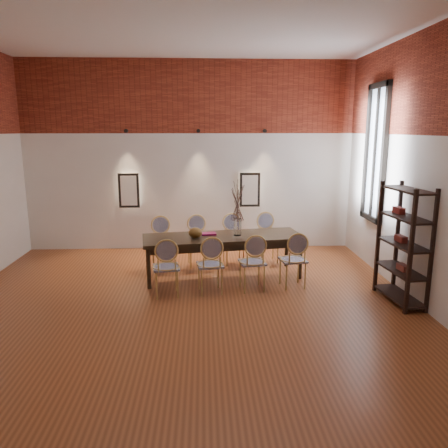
{
  "coord_description": "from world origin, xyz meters",
  "views": [
    {
      "loc": [
        0.29,
        -5.93,
        2.59
      ],
      "look_at": [
        0.63,
        1.12,
        1.05
      ],
      "focal_mm": 35.0,
      "sensor_mm": 36.0,
      "label": 1
    }
  ],
  "objects_px": {
    "chair_near_d": "(293,260)",
    "chair_far_a": "(162,244)",
    "shelving_rack": "(403,244)",
    "chair_far_b": "(198,242)",
    "chair_near_b": "(210,264)",
    "chair_near_a": "(166,267)",
    "book": "(208,234)",
    "chair_far_d": "(268,238)",
    "chair_near_c": "(252,262)",
    "chair_far_c": "(234,240)",
    "bowl": "(195,233)",
    "dining_table": "(223,256)",
    "vase": "(238,227)"
  },
  "relations": [
    {
      "from": "chair_near_b",
      "to": "bowl",
      "type": "height_order",
      "value": "chair_near_b"
    },
    {
      "from": "chair_far_a",
      "to": "book",
      "type": "bearing_deg",
      "value": 143.69
    },
    {
      "from": "chair_far_a",
      "to": "vase",
      "type": "bearing_deg",
      "value": 150.89
    },
    {
      "from": "chair_far_a",
      "to": "chair_far_c",
      "type": "bearing_deg",
      "value": -180.0
    },
    {
      "from": "chair_far_b",
      "to": "bowl",
      "type": "relative_size",
      "value": 3.92
    },
    {
      "from": "chair_far_b",
      "to": "bowl",
      "type": "height_order",
      "value": "chair_far_b"
    },
    {
      "from": "chair_near_a",
      "to": "book",
      "type": "distance_m",
      "value": 1.22
    },
    {
      "from": "chair_far_c",
      "to": "book",
      "type": "bearing_deg",
      "value": 45.44
    },
    {
      "from": "chair_near_c",
      "to": "shelving_rack",
      "type": "bearing_deg",
      "value": -23.28
    },
    {
      "from": "chair_near_d",
      "to": "chair_far_c",
      "type": "height_order",
      "value": "same"
    },
    {
      "from": "chair_near_b",
      "to": "chair_near_c",
      "type": "xyz_separation_m",
      "value": [
        0.69,
        0.1,
        0.0
      ]
    },
    {
      "from": "chair_near_d",
      "to": "chair_far_b",
      "type": "height_order",
      "value": "same"
    },
    {
      "from": "chair_near_d",
      "to": "chair_near_a",
      "type": "bearing_deg",
      "value": 180.0
    },
    {
      "from": "chair_near_d",
      "to": "chair_far_d",
      "type": "xyz_separation_m",
      "value": [
        -0.21,
        1.44,
        0.0
      ]
    },
    {
      "from": "chair_near_a",
      "to": "chair_far_c",
      "type": "relative_size",
      "value": 1.0
    },
    {
      "from": "vase",
      "to": "book",
      "type": "xyz_separation_m",
      "value": [
        -0.51,
        0.06,
        -0.14
      ]
    },
    {
      "from": "chair_near_a",
      "to": "chair_near_b",
      "type": "relative_size",
      "value": 1.0
    },
    {
      "from": "chair_far_a",
      "to": "shelving_rack",
      "type": "distance_m",
      "value": 4.23
    },
    {
      "from": "chair_near_a",
      "to": "bowl",
      "type": "bearing_deg",
      "value": 50.79
    },
    {
      "from": "chair_near_d",
      "to": "vase",
      "type": "height_order",
      "value": "vase"
    },
    {
      "from": "chair_near_d",
      "to": "vase",
      "type": "xyz_separation_m",
      "value": [
        -0.88,
        0.61,
        0.43
      ]
    },
    {
      "from": "chair_near_b",
      "to": "chair_near_d",
      "type": "relative_size",
      "value": 1.0
    },
    {
      "from": "dining_table",
      "to": "chair_near_c",
      "type": "bearing_deg",
      "value": -64.43
    },
    {
      "from": "bowl",
      "to": "shelving_rack",
      "type": "height_order",
      "value": "shelving_rack"
    },
    {
      "from": "chair_far_a",
      "to": "chair_near_a",
      "type": "bearing_deg",
      "value": 90.0
    },
    {
      "from": "chair_far_b",
      "to": "bowl",
      "type": "bearing_deg",
      "value": 79.55
    },
    {
      "from": "dining_table",
      "to": "chair_far_c",
      "type": "height_order",
      "value": "chair_far_c"
    },
    {
      "from": "chair_near_d",
      "to": "chair_far_d",
      "type": "height_order",
      "value": "same"
    },
    {
      "from": "book",
      "to": "bowl",
      "type": "bearing_deg",
      "value": -136.07
    },
    {
      "from": "bowl",
      "to": "book",
      "type": "relative_size",
      "value": 0.92
    },
    {
      "from": "chair_far_b",
      "to": "chair_near_c",
      "type": "bearing_deg",
      "value": 115.57
    },
    {
      "from": "chair_far_c",
      "to": "bowl",
      "type": "bearing_deg",
      "value": 42.8
    },
    {
      "from": "chair_far_c",
      "to": "chair_far_d",
      "type": "xyz_separation_m",
      "value": [
        0.69,
        0.1,
        0.0
      ]
    },
    {
      "from": "chair_near_c",
      "to": "chair_far_a",
      "type": "bearing_deg",
      "value": 133.74
    },
    {
      "from": "dining_table",
      "to": "bowl",
      "type": "height_order",
      "value": "bowl"
    },
    {
      "from": "chair_far_a",
      "to": "chair_far_b",
      "type": "distance_m",
      "value": 0.7
    },
    {
      "from": "chair_near_c",
      "to": "chair_far_b",
      "type": "height_order",
      "value": "same"
    },
    {
      "from": "chair_far_b",
      "to": "chair_far_c",
      "type": "xyz_separation_m",
      "value": [
        0.69,
        0.1,
        0.0
      ]
    },
    {
      "from": "chair_near_c",
      "to": "chair_far_a",
      "type": "xyz_separation_m",
      "value": [
        -1.58,
        1.24,
        0.0
      ]
    },
    {
      "from": "chair_near_d",
      "to": "chair_far_d",
      "type": "bearing_deg",
      "value": 90.0
    },
    {
      "from": "chair_near_d",
      "to": "chair_far_a",
      "type": "xyz_separation_m",
      "value": [
        -2.27,
        1.14,
        0.0
      ]
    },
    {
      "from": "chair_far_c",
      "to": "chair_far_a",
      "type": "bearing_deg",
      "value": 0.0
    },
    {
      "from": "chair_near_b",
      "to": "shelving_rack",
      "type": "distance_m",
      "value": 2.97
    },
    {
      "from": "vase",
      "to": "shelving_rack",
      "type": "height_order",
      "value": "shelving_rack"
    },
    {
      "from": "bowl",
      "to": "chair_near_b",
      "type": "bearing_deg",
      "value": -69.9
    },
    {
      "from": "chair_near_b",
      "to": "chair_near_c",
      "type": "distance_m",
      "value": 0.7
    },
    {
      "from": "shelving_rack",
      "to": "chair_far_a",
      "type": "bearing_deg",
      "value": 149.18
    },
    {
      "from": "vase",
      "to": "bowl",
      "type": "height_order",
      "value": "vase"
    },
    {
      "from": "chair_far_b",
      "to": "chair_near_b",
      "type": "bearing_deg",
      "value": 90.0
    },
    {
      "from": "chair_near_c",
      "to": "chair_near_d",
      "type": "bearing_deg",
      "value": -0.0
    }
  ]
}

